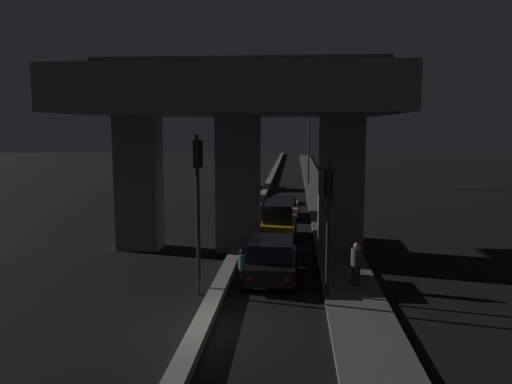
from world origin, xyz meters
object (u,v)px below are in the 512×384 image
object	(u,v)px
car_taxi_yellow_second	(279,220)
car_white_third	(284,207)
traffic_light_right_of_median	(328,208)
car_black_lead_oncoming	(240,192)
car_taxi_yellow_second_oncoming	(246,179)
traffic_light_left_of_median	(198,187)
motorcycle_black_filtering_near	(243,270)
pedestrian_on_sidewalk	(356,264)
street_lamp	(305,141)
motorcycle_blue_filtering_mid	(256,226)
car_black_lead	(271,259)

from	to	relation	value
car_taxi_yellow_second	car_white_third	size ratio (longest dim) A/B	1.06
traffic_light_right_of_median	car_black_lead_oncoming	world-z (taller)	traffic_light_right_of_median
car_taxi_yellow_second	traffic_light_right_of_median	bearing A→B (deg)	-166.48
car_taxi_yellow_second_oncoming	traffic_light_left_of_median	bearing A→B (deg)	2.92
car_black_lead_oncoming	motorcycle_black_filtering_near	distance (m)	21.67
motorcycle_black_filtering_near	pedestrian_on_sidewalk	xyz separation A→B (m)	(4.24, 0.07, 0.31)
car_taxi_yellow_second	car_black_lead_oncoming	distance (m)	13.77
street_lamp	car_taxi_yellow_second_oncoming	distance (m)	8.25
traffic_light_right_of_median	car_taxi_yellow_second_oncoming	xyz separation A→B (m)	(-5.93, 31.12, -2.32)
car_white_third	motorcycle_blue_filtering_mid	distance (m)	6.38
car_black_lead_oncoming	motorcycle_black_filtering_near	bearing A→B (deg)	4.62
car_white_third	car_black_lead_oncoming	bearing A→B (deg)	29.42
traffic_light_right_of_median	car_taxi_yellow_second_oncoming	distance (m)	31.76
street_lamp	car_black_lead	world-z (taller)	street_lamp
car_taxi_yellow_second	car_black_lead_oncoming	xyz separation A→B (m)	(-3.57, 13.29, -0.23)
car_taxi_yellow_second_oncoming	motorcycle_black_filtering_near	bearing A→B (deg)	5.77
car_black_lead	pedestrian_on_sidewalk	xyz separation A→B (m)	(3.19, -0.78, 0.09)
motorcycle_blue_filtering_mid	motorcycle_black_filtering_near	bearing A→B (deg)	-177.56
car_black_lead	pedestrian_on_sidewalk	world-z (taller)	pedestrian_on_sidewalk
car_black_lead_oncoming	traffic_light_left_of_median	bearing A→B (deg)	0.65
traffic_light_right_of_median	street_lamp	world-z (taller)	street_lamp
car_black_lead	car_taxi_yellow_second	bearing A→B (deg)	-0.09
car_taxi_yellow_second	car_taxi_yellow_second_oncoming	world-z (taller)	car_taxi_yellow_second
car_taxi_yellow_second_oncoming	motorcycle_blue_filtering_mid	bearing A→B (deg)	7.43
car_black_lead	motorcycle_blue_filtering_mid	distance (m)	7.91
street_lamp	motorcycle_blue_filtering_mid	bearing A→B (deg)	-97.01
car_black_lead_oncoming	motorcycle_black_filtering_near	world-z (taller)	car_black_lead_oncoming
motorcycle_black_filtering_near	car_white_third	bearing A→B (deg)	-7.80
car_taxi_yellow_second	car_taxi_yellow_second_oncoming	distance (m)	22.22
car_black_lead_oncoming	motorcycle_blue_filtering_mid	xyz separation A→B (m)	(2.28, -12.86, -0.19)
traffic_light_right_of_median	pedestrian_on_sidewalk	world-z (taller)	traffic_light_right_of_median
motorcycle_blue_filtering_mid	pedestrian_on_sidewalk	world-z (taller)	pedestrian_on_sidewalk
traffic_light_right_of_median	car_taxi_yellow_second	world-z (taller)	traffic_light_right_of_median
pedestrian_on_sidewalk	street_lamp	bearing A→B (deg)	92.04
car_black_lead_oncoming	car_taxi_yellow_second_oncoming	xyz separation A→B (m)	(-0.37, 8.58, 0.10)
car_black_lead	car_taxi_yellow_second	xyz separation A→B (m)	(0.06, 7.38, 0.20)
motorcycle_blue_filtering_mid	pedestrian_on_sidewalk	size ratio (longest dim) A/B	1.24
pedestrian_on_sidewalk	car_white_third	bearing A→B (deg)	101.41
street_lamp	car_black_lead_oncoming	world-z (taller)	street_lamp
car_taxi_yellow_second	motorcycle_black_filtering_near	xyz separation A→B (m)	(-1.11, -8.24, -0.42)
traffic_light_right_of_median	car_taxi_yellow_second	bearing A→B (deg)	102.14
pedestrian_on_sidewalk	traffic_light_left_of_median	bearing A→B (deg)	-169.15
traffic_light_left_of_median	motorcycle_blue_filtering_mid	size ratio (longest dim) A/B	2.90
traffic_light_right_of_median	street_lamp	bearing A→B (deg)	90.15
car_taxi_yellow_second	car_taxi_yellow_second_oncoming	bearing A→B (deg)	11.60
traffic_light_left_of_median	pedestrian_on_sidewalk	world-z (taller)	traffic_light_left_of_median
car_black_lead_oncoming	car_taxi_yellow_second_oncoming	bearing A→B (deg)	-179.47
car_taxi_yellow_second_oncoming	pedestrian_on_sidewalk	world-z (taller)	car_taxi_yellow_second_oncoming
street_lamp	car_white_third	xyz separation A→B (m)	(-1.76, -19.75, -3.90)
traffic_light_left_of_median	car_white_third	world-z (taller)	traffic_light_left_of_median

